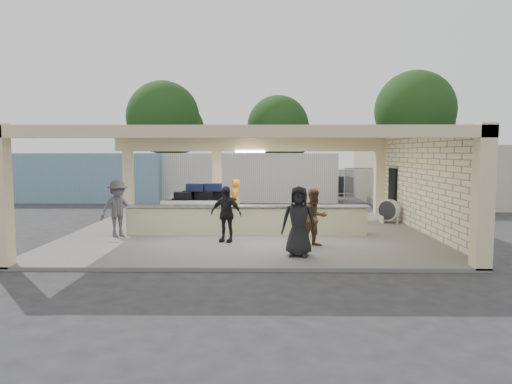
{
  "coord_description": "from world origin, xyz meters",
  "views": [
    {
      "loc": [
        0.51,
        -15.69,
        2.86
      ],
      "look_at": [
        0.3,
        1.0,
        1.4
      ],
      "focal_mm": 32.0,
      "sensor_mm": 36.0,
      "label": 1
    }
  ],
  "objects_px": {
    "luggage_cart": "(201,203)",
    "passenger_a": "(315,218)",
    "passenger_b": "(226,214)",
    "baggage_handler": "(235,202)",
    "passenger_d": "(299,221)",
    "container_white": "(226,177)",
    "passenger_c": "(118,209)",
    "car_white_b": "(427,184)",
    "car_dark": "(351,185)",
    "car_white_a": "(412,188)",
    "container_blue": "(71,177)",
    "drum_fan": "(389,210)",
    "baggage_counter": "(247,220)"
  },
  "relations": [
    {
      "from": "passenger_d",
      "to": "container_white",
      "type": "xyz_separation_m",
      "value": [
        -3.09,
        14.96,
        0.37
      ]
    },
    {
      "from": "container_blue",
      "to": "car_white_a",
      "type": "bearing_deg",
      "value": 4.17
    },
    {
      "from": "passenger_a",
      "to": "container_white",
      "type": "distance_m",
      "value": 14.23
    },
    {
      "from": "passenger_d",
      "to": "car_white_b",
      "type": "bearing_deg",
      "value": 70.16
    },
    {
      "from": "passenger_a",
      "to": "passenger_c",
      "type": "height_order",
      "value": "passenger_c"
    },
    {
      "from": "car_white_b",
      "to": "container_white",
      "type": "relative_size",
      "value": 0.38
    },
    {
      "from": "baggage_handler",
      "to": "car_white_a",
      "type": "height_order",
      "value": "baggage_handler"
    },
    {
      "from": "luggage_cart",
      "to": "passenger_a",
      "type": "relative_size",
      "value": 1.62
    },
    {
      "from": "passenger_b",
      "to": "baggage_handler",
      "type": "bearing_deg",
      "value": 107.66
    },
    {
      "from": "passenger_a",
      "to": "container_blue",
      "type": "relative_size",
      "value": 0.16
    },
    {
      "from": "luggage_cart",
      "to": "car_dark",
      "type": "bearing_deg",
      "value": 59.72
    },
    {
      "from": "drum_fan",
      "to": "baggage_handler",
      "type": "bearing_deg",
      "value": -131.07
    },
    {
      "from": "luggage_cart",
      "to": "passenger_b",
      "type": "height_order",
      "value": "passenger_b"
    },
    {
      "from": "car_dark",
      "to": "baggage_handler",
      "type": "bearing_deg",
      "value": 160.87
    },
    {
      "from": "container_blue",
      "to": "baggage_counter",
      "type": "bearing_deg",
      "value": -46.33
    },
    {
      "from": "baggage_handler",
      "to": "car_white_b",
      "type": "xyz_separation_m",
      "value": [
        11.79,
        12.32,
        -0.19
      ]
    },
    {
      "from": "car_dark",
      "to": "car_white_a",
      "type": "bearing_deg",
      "value": -121.06
    },
    {
      "from": "passenger_b",
      "to": "passenger_c",
      "type": "xyz_separation_m",
      "value": [
        -3.59,
        0.78,
        0.06
      ]
    },
    {
      "from": "luggage_cart",
      "to": "passenger_c",
      "type": "xyz_separation_m",
      "value": [
        -2.4,
        -2.25,
        0.07
      ]
    },
    {
      "from": "passenger_d",
      "to": "container_white",
      "type": "bearing_deg",
      "value": 110.86
    },
    {
      "from": "passenger_a",
      "to": "passenger_d",
      "type": "xyz_separation_m",
      "value": [
        -0.57,
        -1.22,
        0.08
      ]
    },
    {
      "from": "baggage_handler",
      "to": "container_blue",
      "type": "bearing_deg",
      "value": -135.65
    },
    {
      "from": "baggage_counter",
      "to": "baggage_handler",
      "type": "height_order",
      "value": "baggage_handler"
    },
    {
      "from": "passenger_a",
      "to": "luggage_cart",
      "type": "bearing_deg",
      "value": 109.35
    },
    {
      "from": "baggage_counter",
      "to": "container_white",
      "type": "xyz_separation_m",
      "value": [
        -1.59,
        11.78,
        0.81
      ]
    },
    {
      "from": "car_white_b",
      "to": "drum_fan",
      "type": "bearing_deg",
      "value": 170.75
    },
    {
      "from": "baggage_counter",
      "to": "passenger_a",
      "type": "distance_m",
      "value": 2.87
    },
    {
      "from": "passenger_a",
      "to": "car_white_b",
      "type": "height_order",
      "value": "passenger_a"
    },
    {
      "from": "baggage_handler",
      "to": "passenger_a",
      "type": "distance_m",
      "value": 4.83
    },
    {
      "from": "baggage_handler",
      "to": "luggage_cart",
      "type": "bearing_deg",
      "value": -77.49
    },
    {
      "from": "baggage_handler",
      "to": "container_white",
      "type": "relative_size",
      "value": 0.13
    },
    {
      "from": "passenger_c",
      "to": "container_white",
      "type": "relative_size",
      "value": 0.14
    },
    {
      "from": "baggage_handler",
      "to": "car_white_b",
      "type": "distance_m",
      "value": 17.06
    },
    {
      "from": "drum_fan",
      "to": "container_white",
      "type": "distance_m",
      "value": 11.65
    },
    {
      "from": "luggage_cart",
      "to": "car_white_b",
      "type": "xyz_separation_m",
      "value": [
        13.05,
        12.69,
        -0.18
      ]
    },
    {
      "from": "luggage_cart",
      "to": "passenger_a",
      "type": "xyz_separation_m",
      "value": [
        3.84,
        -3.72,
        -0.0
      ]
    },
    {
      "from": "passenger_a",
      "to": "passenger_d",
      "type": "height_order",
      "value": "passenger_d"
    },
    {
      "from": "car_dark",
      "to": "baggage_counter",
      "type": "bearing_deg",
      "value": 165.89
    },
    {
      "from": "car_white_b",
      "to": "car_white_a",
      "type": "bearing_deg",
      "value": 155.88
    },
    {
      "from": "passenger_c",
      "to": "baggage_counter",
      "type": "bearing_deg",
      "value": -33.85
    },
    {
      "from": "passenger_d",
      "to": "passenger_a",
      "type": "bearing_deg",
      "value": 74.13
    },
    {
      "from": "baggage_handler",
      "to": "car_dark",
      "type": "distance_m",
      "value": 14.89
    },
    {
      "from": "baggage_handler",
      "to": "car_white_a",
      "type": "xyz_separation_m",
      "value": [
        10.18,
        10.46,
        -0.25
      ]
    },
    {
      "from": "luggage_cart",
      "to": "container_white",
      "type": "height_order",
      "value": "container_white"
    },
    {
      "from": "passenger_c",
      "to": "car_white_b",
      "type": "xyz_separation_m",
      "value": [
        15.45,
        14.94,
        -0.26
      ]
    },
    {
      "from": "baggage_counter",
      "to": "car_dark",
      "type": "distance_m",
      "value": 16.57
    },
    {
      "from": "passenger_a",
      "to": "passenger_c",
      "type": "relative_size",
      "value": 0.92
    },
    {
      "from": "baggage_handler",
      "to": "car_white_b",
      "type": "relative_size",
      "value": 0.35
    },
    {
      "from": "passenger_d",
      "to": "car_white_a",
      "type": "height_order",
      "value": "passenger_d"
    },
    {
      "from": "car_dark",
      "to": "car_white_b",
      "type": "bearing_deg",
      "value": -90.82
    }
  ]
}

